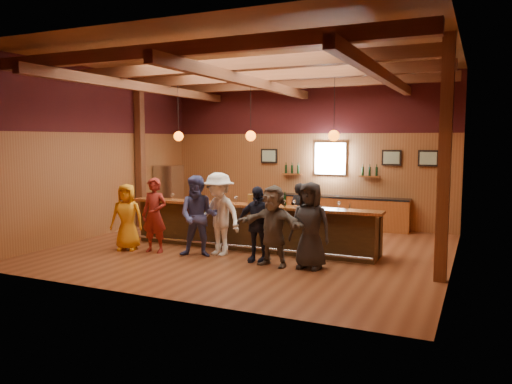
# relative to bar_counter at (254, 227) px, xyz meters

# --- Properties ---
(room) EXTENTS (9.04, 9.00, 4.52)m
(room) POSITION_rel_bar_counter_xyz_m (-0.02, -0.09, 2.69)
(room) COLOR brown
(room) RESTS_ON ground
(bar_counter) EXTENTS (6.30, 1.07, 1.11)m
(bar_counter) POSITION_rel_bar_counter_xyz_m (0.00, 0.00, 0.00)
(bar_counter) COLOR black
(bar_counter) RESTS_ON ground
(back_bar_cabinet) EXTENTS (4.00, 0.52, 0.95)m
(back_bar_cabinet) POSITION_rel_bar_counter_xyz_m (1.18, 3.57, -0.05)
(back_bar_cabinet) COLOR brown
(back_bar_cabinet) RESTS_ON ground
(window) EXTENTS (0.95, 0.09, 0.95)m
(window) POSITION_rel_bar_counter_xyz_m (0.78, 3.80, 1.53)
(window) COLOR silver
(window) RESTS_ON room
(framed_pictures) EXTENTS (5.35, 0.05, 0.45)m
(framed_pictures) POSITION_rel_bar_counter_xyz_m (1.65, 3.79, 1.58)
(framed_pictures) COLOR black
(framed_pictures) RESTS_ON room
(wine_shelves) EXTENTS (3.00, 0.18, 0.30)m
(wine_shelves) POSITION_rel_bar_counter_xyz_m (0.78, 3.73, 1.10)
(wine_shelves) COLOR brown
(wine_shelves) RESTS_ON room
(pendant_lights) EXTENTS (4.24, 0.24, 1.37)m
(pendant_lights) POSITION_rel_bar_counter_xyz_m (-0.02, -0.15, 2.19)
(pendant_lights) COLOR black
(pendant_lights) RESTS_ON room
(stainless_fridge) EXTENTS (0.70, 0.70, 1.80)m
(stainless_fridge) POSITION_rel_bar_counter_xyz_m (-4.12, 2.45, 0.38)
(stainless_fridge) COLOR silver
(stainless_fridge) RESTS_ON ground
(customer_orange) EXTENTS (0.90, 0.74, 1.58)m
(customer_orange) POSITION_rel_bar_counter_xyz_m (-2.67, -1.42, 0.27)
(customer_orange) COLOR orange
(customer_orange) RESTS_ON ground
(customer_redvest) EXTENTS (0.66, 0.45, 1.74)m
(customer_redvest) POSITION_rel_bar_counter_xyz_m (-1.92, -1.36, 0.35)
(customer_redvest) COLOR maroon
(customer_redvest) RESTS_ON ground
(customer_denim) EXTENTS (1.06, 0.93, 1.82)m
(customer_denim) POSITION_rel_bar_counter_xyz_m (-0.77, -1.31, 0.39)
(customer_denim) COLOR #444C89
(customer_denim) RESTS_ON ground
(customer_white) EXTENTS (1.35, 0.97, 1.88)m
(customer_white) POSITION_rel_bar_counter_xyz_m (-0.42, -1.00, 0.42)
(customer_white) COLOR white
(customer_white) RESTS_ON ground
(customer_navy) EXTENTS (0.97, 0.42, 1.63)m
(customer_navy) POSITION_rel_bar_counter_xyz_m (0.63, -1.22, 0.29)
(customer_navy) COLOR black
(customer_navy) RESTS_ON ground
(customer_brown) EXTENTS (1.62, 0.70, 1.69)m
(customer_brown) POSITION_rel_bar_counter_xyz_m (1.07, -1.39, 0.32)
(customer_brown) COLOR #61574D
(customer_brown) RESTS_ON ground
(customer_dark) EXTENTS (0.89, 0.60, 1.77)m
(customer_dark) POSITION_rel_bar_counter_xyz_m (1.84, -1.27, 0.36)
(customer_dark) COLOR #242426
(customer_dark) RESTS_ON ground
(bartender) EXTENTS (0.64, 0.51, 1.53)m
(bartender) POSITION_rel_bar_counter_xyz_m (0.80, 1.03, 0.25)
(bartender) COLOR black
(bartender) RESTS_ON ground
(ice_bucket) EXTENTS (0.20, 0.20, 0.22)m
(ice_bucket) POSITION_rel_bar_counter_xyz_m (0.03, -0.20, 0.70)
(ice_bucket) COLOR brown
(ice_bucket) RESTS_ON bar_counter
(bottle_a) EXTENTS (0.08, 0.08, 0.36)m
(bottle_a) POSITION_rel_bar_counter_xyz_m (0.57, -0.27, 0.73)
(bottle_a) COLOR black
(bottle_a) RESTS_ON bar_counter
(bottle_b) EXTENTS (0.07, 0.07, 0.32)m
(bottle_b) POSITION_rel_bar_counter_xyz_m (0.87, -0.20, 0.71)
(bottle_b) COLOR black
(bottle_b) RESTS_ON bar_counter
(glass_a) EXTENTS (0.08, 0.08, 0.18)m
(glass_a) POSITION_rel_bar_counter_xyz_m (-2.63, -0.34, 0.72)
(glass_a) COLOR silver
(glass_a) RESTS_ON bar_counter
(glass_b) EXTENTS (0.07, 0.07, 0.16)m
(glass_b) POSITION_rel_bar_counter_xyz_m (-2.11, -0.33, 0.70)
(glass_b) COLOR silver
(glass_b) RESTS_ON bar_counter
(glass_c) EXTENTS (0.08, 0.08, 0.19)m
(glass_c) POSITION_rel_bar_counter_xyz_m (-1.31, -0.29, 0.72)
(glass_c) COLOR silver
(glass_c) RESTS_ON bar_counter
(glass_d) EXTENTS (0.08, 0.08, 0.17)m
(glass_d) POSITION_rel_bar_counter_xyz_m (-1.21, -0.39, 0.71)
(glass_d) COLOR silver
(glass_d) RESTS_ON bar_counter
(glass_e) EXTENTS (0.08, 0.08, 0.18)m
(glass_e) POSITION_rel_bar_counter_xyz_m (-0.34, -0.29, 0.72)
(glass_e) COLOR silver
(glass_e) RESTS_ON bar_counter
(glass_f) EXTENTS (0.07, 0.07, 0.16)m
(glass_f) POSITION_rel_bar_counter_xyz_m (0.94, -0.41, 0.70)
(glass_f) COLOR silver
(glass_f) RESTS_ON bar_counter
(glass_g) EXTENTS (0.07, 0.07, 0.17)m
(glass_g) POSITION_rel_bar_counter_xyz_m (1.15, -0.34, 0.71)
(glass_g) COLOR silver
(glass_g) RESTS_ON bar_counter
(glass_h) EXTENTS (0.08, 0.08, 0.18)m
(glass_h) POSITION_rel_bar_counter_xyz_m (2.16, -0.31, 0.72)
(glass_h) COLOR silver
(glass_h) RESTS_ON bar_counter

